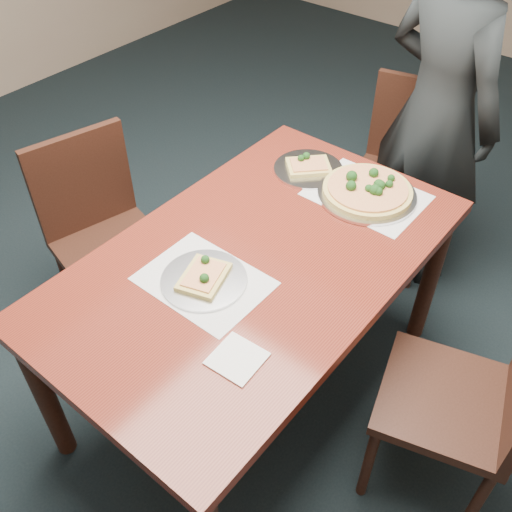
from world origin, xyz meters
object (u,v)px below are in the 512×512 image
Objects in this scene: chair_right at (476,397)px; chair_left at (102,228)px; slice_plate_near at (204,278)px; diner at (437,112)px; slice_plate_far at (308,167)px; chair_far at (403,165)px; dining_table at (256,275)px; pizza_pan at (367,191)px.

chair_left is at bearing -98.53° from chair_right.
diner is at bearing 83.33° from slice_plate_near.
chair_right is 3.25× the size of slice_plate_far.
chair_far is at bearing 4.88° from diner.
diner reaches higher than chair_far.
dining_table is 5.36× the size of slice_plate_far.
dining_table is 3.99× the size of pizza_pan.
slice_plate_near is (0.72, -0.12, 0.25)m from chair_left.
diner reaches higher than chair_right.
pizza_pan is (-0.68, 0.40, 0.26)m from chair_right.
slice_plate_near is (-0.17, -0.73, -0.01)m from pizza_pan.
chair_far is 0.35m from diner.
diner is 6.06× the size of slice_plate_far.
chair_right reaches higher than slice_plate_far.
slice_plate_near is at bearing 100.84° from diner.
chair_far reaches higher than pizza_pan.
chair_far is 0.54× the size of diner.
dining_table is 0.81m from chair_right.
pizza_pan reaches higher than dining_table.
diner is at bearing 84.94° from dining_table.
slice_plate_far is at bearing -179.90° from pizza_pan.
diner is at bearing 91.50° from pizza_pan.
pizza_pan reaches higher than slice_plate_far.
dining_table is 1.14m from diner.
chair_left is 2.42× the size of pizza_pan.
pizza_pan is 0.75m from slice_plate_near.
chair_far is 1.30m from chair_right.
chair_far is at bearing 76.73° from slice_plate_far.
diner is (0.11, -0.03, 0.33)m from chair_far.
pizza_pan is at bearing 77.86° from dining_table.
slice_plate_near is (-0.05, -0.20, 0.11)m from dining_table.
dining_table is at bearing -97.02° from chair_right.
chair_far is at bearing 90.77° from dining_table.
chair_left is 0.77m from slice_plate_near.
chair_left reaches higher than dining_table.
slice_plate_far is at bearing 83.71° from diner.
slice_plate_near is (-0.04, -1.34, 0.25)m from chair_far.
chair_far is 0.68m from pizza_pan.
slice_plate_far is at bearing 98.19° from slice_plate_near.
chair_right is at bearing -30.84° from pizza_pan.
diner reaches higher than dining_table.
dining_table is 0.79m from chair_left.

